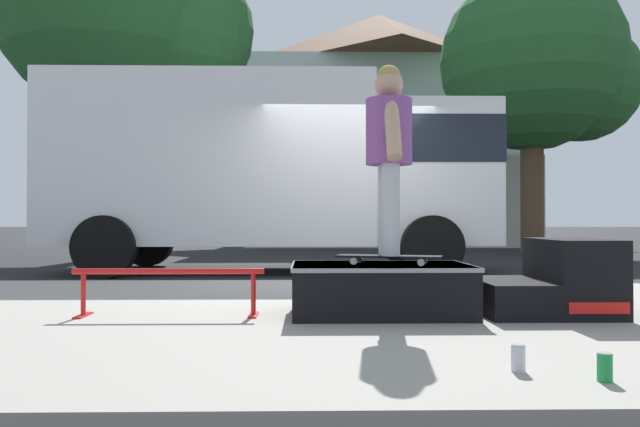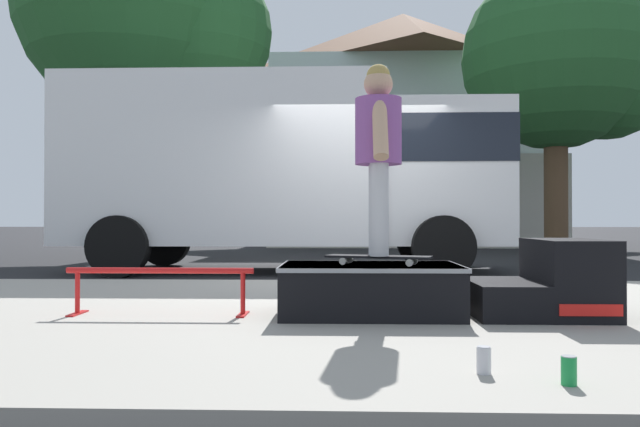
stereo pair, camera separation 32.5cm
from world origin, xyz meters
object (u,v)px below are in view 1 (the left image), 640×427
object	(u,v)px
skateboard	(389,257)
skate_box	(381,287)
skater_kid	(389,143)
soda_can_b	(518,358)
box_truck	(275,167)
grind_rail	(169,280)
street_tree_neighbour	(127,9)
kicker_ramp	(554,283)
street_tree_main	(542,66)
soda_can	(605,367)

from	to	relation	value
skateboard	skate_box	bearing A→B (deg)	145.64
skater_kid	soda_can_b	bearing A→B (deg)	-77.55
skater_kid	box_truck	xyz separation A→B (m)	(-1.14, 5.40, 0.30)
grind_rail	skateboard	size ratio (longest dim) A/B	1.76
skate_box	soda_can_b	size ratio (longest dim) A/B	10.57
soda_can_b	street_tree_neighbour	bearing A→B (deg)	115.07
kicker_ramp	street_tree_neighbour	distance (m)	11.71
skater_kid	skateboard	bearing A→B (deg)	90.93
kicker_ramp	street_tree_neighbour	size ratio (longest dim) A/B	0.12
skater_kid	box_truck	bearing A→B (deg)	101.94
box_truck	street_tree_main	bearing A→B (deg)	38.88
skateboard	street_tree_main	bearing A→B (deg)	63.65
skateboard	box_truck	world-z (taller)	box_truck
skateboard	soda_can_b	xyz separation A→B (m)	(0.38, -1.72, -0.37)
grind_rail	street_tree_main	world-z (taller)	street_tree_main
skater_kid	soda_can	xyz separation A→B (m)	(0.70, -1.91, -1.22)
skate_box	box_truck	world-z (taller)	box_truck
grind_rail	street_tree_main	size ratio (longest dim) A/B	0.20
skate_box	grind_rail	xyz separation A→B (m)	(-1.58, -0.05, 0.06)
skateboard	soda_can	size ratio (longest dim) A/B	6.38
kicker_ramp	grind_rail	xyz separation A→B (m)	(-2.89, -0.05, 0.03)
kicker_ramp	skateboard	xyz separation A→B (m)	(-1.26, -0.04, 0.20)
skater_kid	soda_can	world-z (taller)	skater_kid
skateboard	skater_kid	size ratio (longest dim) A/B	0.56
grind_rail	street_tree_main	distance (m)	13.29
skateboard	street_tree_main	xyz separation A→B (m)	(5.22, 10.53, 4.11)
skate_box	street_tree_neighbour	distance (m)	11.13
kicker_ramp	box_truck	distance (m)	6.03
grind_rail	box_truck	distance (m)	5.60
skate_box	skater_kid	distance (m)	1.09
skater_kid	soda_can	size ratio (longest dim) A/B	11.33
soda_can_b	soda_can	bearing A→B (deg)	-30.32
skateboard	box_truck	xyz separation A→B (m)	(-1.14, 5.40, 1.15)
soda_can	box_truck	size ratio (longest dim) A/B	0.02
skate_box	soda_can	bearing A→B (deg)	-68.74
grind_rail	soda_can_b	bearing A→B (deg)	-40.19
grind_rail	street_tree_neighbour	world-z (taller)	street_tree_neighbour
grind_rail	street_tree_neighbour	size ratio (longest dim) A/B	0.17
skate_box	skater_kid	world-z (taller)	skater_kid
skate_box	kicker_ramp	world-z (taller)	kicker_ramp
soda_can	soda_can_b	size ratio (longest dim) A/B	1.00
kicker_ramp	grind_rail	world-z (taller)	kicker_ramp
kicker_ramp	grind_rail	distance (m)	2.90
kicker_ramp	soda_can_b	world-z (taller)	kicker_ramp
soda_can_b	street_tree_neighbour	size ratio (longest dim) A/B	0.02
skate_box	skateboard	world-z (taller)	skateboard
grind_rail	soda_can_b	distance (m)	2.65
skate_box	street_tree_main	distance (m)	12.52
skateboard	soda_can	xyz separation A→B (m)	(0.70, -1.91, -0.37)
skate_box	kicker_ramp	xyz separation A→B (m)	(1.31, -0.00, 0.03)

